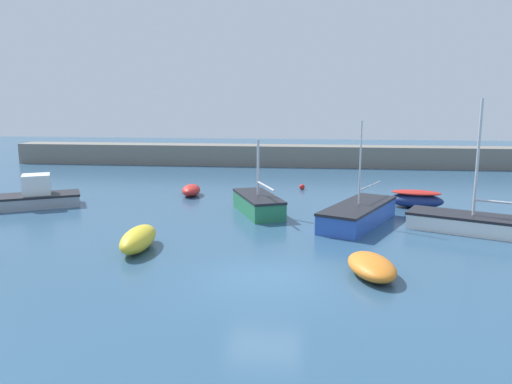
% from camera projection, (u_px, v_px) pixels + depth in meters
% --- Properties ---
extents(ground_plane, '(120.00, 120.00, 0.20)m').
position_uv_depth(ground_plane, '(264.00, 282.00, 16.65)').
color(ground_plane, '#2D5170').
extents(harbor_breakwater, '(51.56, 2.53, 1.82)m').
position_uv_depth(harbor_breakwater, '(295.00, 156.00, 44.98)').
color(harbor_breakwater, slate).
rests_on(harbor_breakwater, ground_plane).
extents(motorboat_with_cabin, '(5.53, 4.20, 1.82)m').
position_uv_depth(motorboat_with_cabin, '(32.00, 197.00, 27.61)').
color(motorboat_with_cabin, gray).
rests_on(motorboat_with_cabin, ground_plane).
extents(sailboat_short_mast, '(4.23, 6.08, 4.94)m').
position_uv_depth(sailboat_short_mast, '(358.00, 214.00, 23.79)').
color(sailboat_short_mast, '#2D56B7').
rests_on(sailboat_short_mast, ground_plane).
extents(sailboat_tall_mast, '(5.85, 3.98, 5.94)m').
position_uv_depth(sailboat_tall_mast, '(473.00, 223.00, 22.41)').
color(sailboat_tall_mast, white).
rests_on(sailboat_tall_mast, ground_plane).
extents(fishing_dinghy_green, '(1.29, 2.25, 0.69)m').
position_uv_depth(fishing_dinghy_green, '(191.00, 190.00, 30.97)').
color(fishing_dinghy_green, red).
rests_on(fishing_dinghy_green, ground_plane).
extents(sailboat_twin_hulled, '(3.25, 4.92, 3.89)m').
position_uv_depth(sailboat_twin_hulled, '(258.00, 204.00, 26.12)').
color(sailboat_twin_hulled, '#287A4C').
rests_on(sailboat_twin_hulled, ground_plane).
extents(rowboat_white_midwater, '(2.00, 2.96, 0.69)m').
position_uv_depth(rowboat_white_midwater, '(372.00, 266.00, 16.84)').
color(rowboat_white_midwater, orange).
rests_on(rowboat_white_midwater, ground_plane).
extents(rowboat_with_red_cover, '(3.16, 1.92, 0.95)m').
position_uv_depth(rowboat_with_red_cover, '(416.00, 199.00, 27.57)').
color(rowboat_with_red_cover, navy).
rests_on(rowboat_with_red_cover, ground_plane).
extents(rowboat_blue_near, '(1.23, 3.13, 0.90)m').
position_uv_depth(rowboat_blue_near, '(138.00, 239.00, 19.76)').
color(rowboat_blue_near, yellow).
rests_on(rowboat_blue_near, ground_plane).
extents(mooring_buoy_red, '(0.36, 0.36, 0.36)m').
position_uv_depth(mooring_buoy_red, '(302.00, 187.00, 33.08)').
color(mooring_buoy_red, red).
rests_on(mooring_buoy_red, ground_plane).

